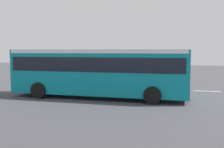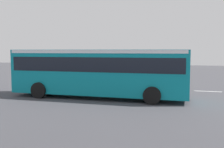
% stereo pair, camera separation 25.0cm
% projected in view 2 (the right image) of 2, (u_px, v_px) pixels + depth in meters
% --- Properties ---
extents(ground, '(80.00, 80.00, 0.00)m').
position_uv_depth(ground, '(93.00, 94.00, 19.25)').
color(ground, '#424247').
extents(city_bus, '(11.54, 2.85, 3.15)m').
position_uv_depth(city_bus, '(99.00, 69.00, 17.50)').
color(city_bus, '#0C8493').
rests_on(city_bus, ground).
extents(lane_dash_leftmost, '(2.00, 0.20, 0.01)m').
position_uv_depth(lane_dash_leftmost, '(208.00, 91.00, 20.35)').
color(lane_dash_leftmost, silver).
rests_on(lane_dash_leftmost, ground).
extents(lane_dash_left, '(2.00, 0.20, 0.01)m').
position_uv_depth(lane_dash_left, '(155.00, 89.00, 21.46)').
color(lane_dash_left, silver).
rests_on(lane_dash_left, ground).
extents(lane_dash_centre, '(2.00, 0.20, 0.01)m').
position_uv_depth(lane_dash_centre, '(108.00, 87.00, 22.57)').
color(lane_dash_centre, silver).
rests_on(lane_dash_centre, ground).
extents(lane_dash_right, '(2.00, 0.20, 0.01)m').
position_uv_depth(lane_dash_right, '(64.00, 86.00, 23.68)').
color(lane_dash_right, silver).
rests_on(lane_dash_right, ground).
extents(lane_dash_rightmost, '(2.00, 0.20, 0.01)m').
position_uv_depth(lane_dash_rightmost, '(25.00, 84.00, 24.79)').
color(lane_dash_rightmost, silver).
rests_on(lane_dash_rightmost, ground).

